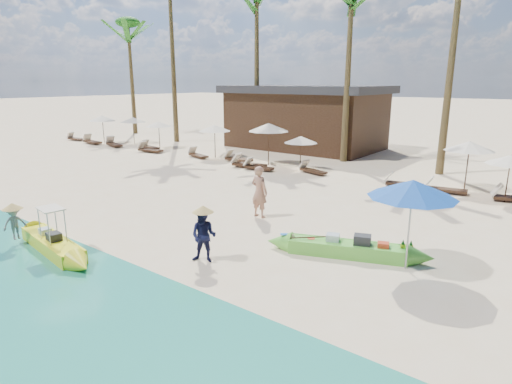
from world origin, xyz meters
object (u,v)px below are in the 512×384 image
Objects in this scene: yellow_canoe at (52,244)px; blue_umbrella at (413,189)px; green_canoe at (347,248)px; tourist at (259,192)px.

blue_umbrella is (8.21, 4.85, 1.87)m from yellow_canoe.
tourist reaches higher than green_canoe.
green_canoe is 2.07× the size of blue_umbrella.
tourist reaches higher than yellow_canoe.
green_canoe is 2.43m from blue_umbrella.
green_canoe is 8.15m from yellow_canoe.
yellow_canoe is 2.16× the size of blue_umbrella.
yellow_canoe is 2.76× the size of tourist.
blue_umbrella is at bearing -14.80° from green_canoe.
blue_umbrella reaches higher than yellow_canoe.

